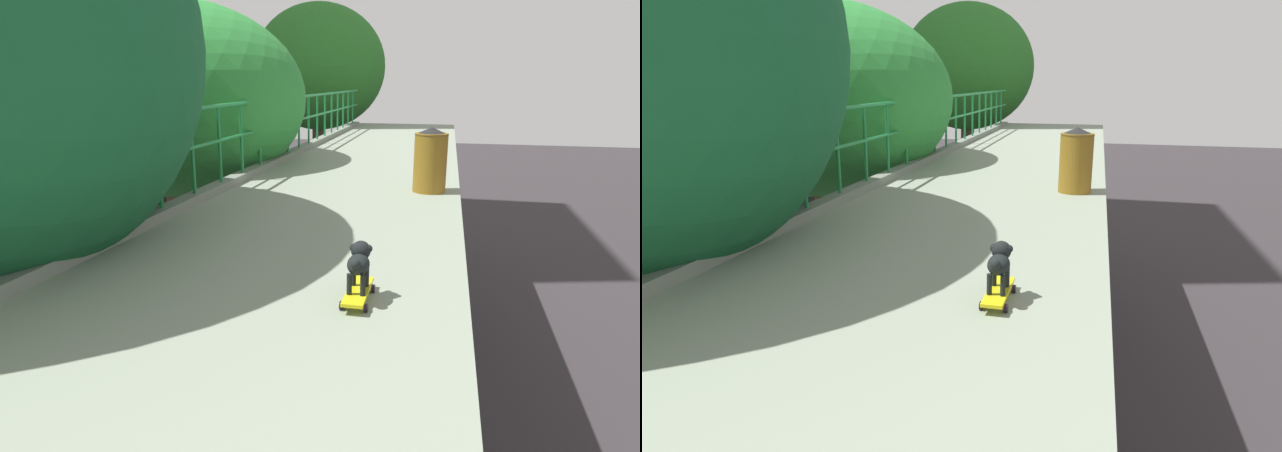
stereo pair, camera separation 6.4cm
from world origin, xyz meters
The scene contains 6 objects.
city_bus centered at (-8.95, 19.93, 1.97)m, with size 2.57×11.69×3.51m.
roadside_tree_far centered at (-2.39, 8.66, 6.40)m, with size 5.20×5.20×8.26m.
roadside_tree_farthest centered at (-2.10, 19.58, 7.19)m, with size 5.02×5.02×9.58m.
toy_skateboard centered at (2.26, 2.71, 5.36)m, with size 0.19×0.54×0.08m.
small_dog centered at (2.26, 2.73, 5.58)m, with size 0.16×0.34×0.33m.
litter_bin centered at (2.60, 6.62, 5.74)m, with size 0.46×0.46×0.88m.
Camera 1 is at (2.79, -0.66, 6.79)m, focal length 29.43 mm.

